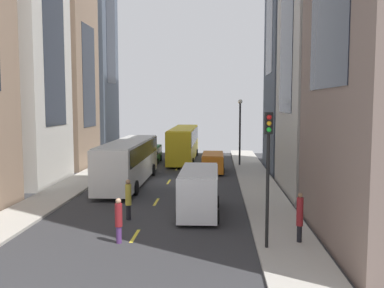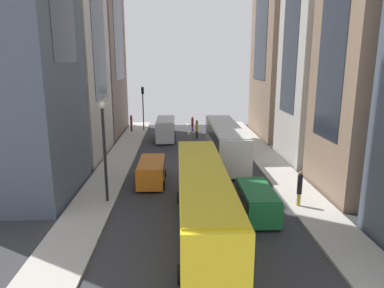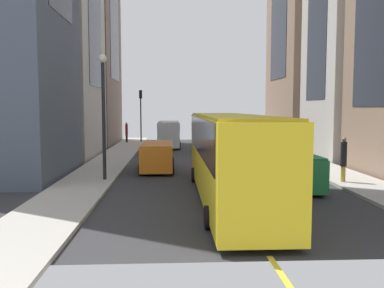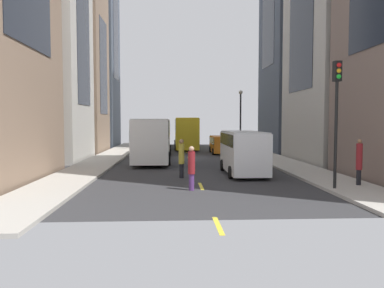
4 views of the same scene
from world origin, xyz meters
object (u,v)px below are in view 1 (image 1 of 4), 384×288
at_px(traffic_light_near_corner, 268,154).
at_px(pedestrian_walking_far, 128,198).
at_px(delivery_van_white, 199,188).
at_px(car_orange_1, 213,161).
at_px(pedestrian_crossing_near, 121,150).
at_px(city_bus_white, 129,158).
at_px(streetcar_yellow, 184,141).
at_px(car_green_0, 150,153).
at_px(pedestrian_waiting_curb, 119,219).
at_px(pedestrian_crossing_mid, 300,216).

bearing_deg(traffic_light_near_corner, pedestrian_walking_far, 146.71).
xyz_separation_m(delivery_van_white, car_orange_1, (0.60, 14.96, -0.50)).
distance_m(delivery_van_white, pedestrian_crossing_near, 21.98).
distance_m(city_bus_white, pedestrian_walking_far, 10.33).
xyz_separation_m(streetcar_yellow, delivery_van_white, (2.68, -23.18, -0.61)).
height_order(car_green_0, traffic_light_near_corner, traffic_light_near_corner).
height_order(streetcar_yellow, delivery_van_white, streetcar_yellow).
xyz_separation_m(city_bus_white, pedestrian_walking_far, (2.06, -10.09, -0.83)).
relative_size(car_green_0, pedestrian_waiting_curb, 2.20).
bearing_deg(pedestrian_crossing_near, pedestrian_walking_far, 71.46).
height_order(pedestrian_walking_far, pedestrian_crossing_near, pedestrian_crossing_near).
bearing_deg(pedestrian_waiting_curb, pedestrian_crossing_near, -88.21).
relative_size(pedestrian_waiting_curb, traffic_light_near_corner, 0.36).
bearing_deg(pedestrian_walking_far, city_bus_white, 25.51).
bearing_deg(delivery_van_white, city_bus_white, 123.19).
height_order(city_bus_white, traffic_light_near_corner, traffic_light_near_corner).
height_order(city_bus_white, pedestrian_waiting_curb, city_bus_white).
relative_size(car_orange_1, pedestrian_walking_far, 2.16).
distance_m(pedestrian_walking_far, pedestrian_crossing_near, 21.94).
bearing_deg(car_orange_1, pedestrian_crossing_mid, -78.56).
bearing_deg(delivery_van_white, pedestrian_crossing_mid, -46.81).
xyz_separation_m(streetcar_yellow, pedestrian_waiting_curb, (-0.67, -28.28, -1.03)).
height_order(car_green_0, pedestrian_crossing_near, pedestrian_crossing_near).
bearing_deg(traffic_light_near_corner, pedestrian_waiting_curb, 174.46).
distance_m(streetcar_yellow, car_orange_1, 8.92).
bearing_deg(traffic_light_near_corner, pedestrian_crossing_near, 115.07).
xyz_separation_m(delivery_van_white, traffic_light_near_corner, (3.11, -5.73, 2.61)).
height_order(car_green_0, car_orange_1, car_orange_1).
bearing_deg(city_bus_white, pedestrian_waiting_curb, -80.11).
distance_m(city_bus_white, streetcar_yellow, 14.66).
distance_m(streetcar_yellow, pedestrian_waiting_curb, 28.31).
bearing_deg(car_green_0, city_bus_white, -88.75).
xyz_separation_m(streetcar_yellow, pedestrian_crossing_near, (-6.27, -3.11, -0.75)).
bearing_deg(car_green_0, traffic_light_near_corner, -71.12).
distance_m(streetcar_yellow, delivery_van_white, 23.34).
distance_m(delivery_van_white, pedestrian_waiting_curb, 6.12).
bearing_deg(car_green_0, delivery_van_white, -73.97).
xyz_separation_m(streetcar_yellow, pedestrian_crossing_mid, (7.31, -28.10, -0.81)).
distance_m(city_bus_white, traffic_light_near_corner, 17.21).
height_order(city_bus_white, pedestrian_crossing_near, city_bus_white).
bearing_deg(pedestrian_waiting_curb, car_green_0, -94.87).
height_order(pedestrian_walking_far, pedestrian_waiting_curb, pedestrian_walking_far).
relative_size(city_bus_white, car_green_0, 2.82).
relative_size(city_bus_white, car_orange_1, 2.69).
bearing_deg(city_bus_white, delivery_van_white, -56.81).
relative_size(car_green_0, traffic_light_near_corner, 0.79).
height_order(city_bus_white, pedestrian_crossing_mid, city_bus_white).
xyz_separation_m(city_bus_white, pedestrian_waiting_curb, (2.43, -13.95, -0.92)).
bearing_deg(pedestrian_crossing_mid, pedestrian_crossing_near, -69.33).
bearing_deg(car_green_0, pedestrian_crossing_near, -160.70).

